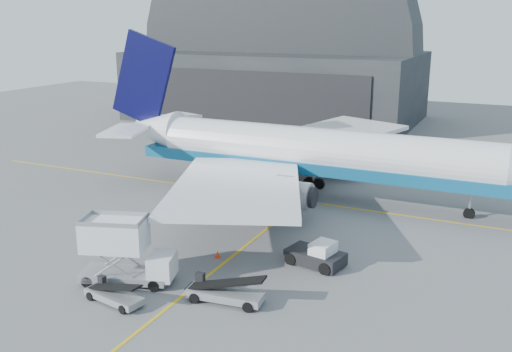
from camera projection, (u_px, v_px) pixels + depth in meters
The scene contains 9 objects.
ground at pixel (202, 281), 40.10m from camera, with size 200.00×200.00×0.00m, color #565659.
taxi_lines at pixel (273, 224), 51.16m from camera, with size 80.00×42.12×0.02m.
hangar at pixel (277, 66), 103.22m from camera, with size 50.00×28.30×28.00m.
airliner at pixel (304, 152), 58.13m from camera, with size 47.82×46.37×16.78m.
catering_truck at pixel (124, 252), 39.32m from camera, with size 6.98×4.30×4.51m.
pushback_tug at pixel (317, 256), 42.54m from camera, with size 4.63×3.24×1.96m.
belt_loader_a at pixel (114, 295), 36.97m from camera, with size 4.62×2.20×1.73m.
belt_loader_b at pixel (225, 292), 37.06m from camera, with size 5.47×2.35×2.05m.
traffic_cone at pixel (218, 254), 43.95m from camera, with size 0.40×0.40×0.58m.
Camera 1 is at (19.01, -31.59, 17.85)m, focal length 40.00 mm.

